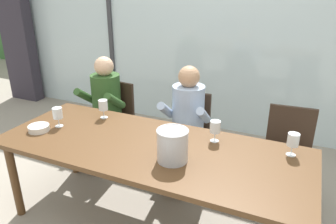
% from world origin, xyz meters
% --- Properties ---
extents(ground, '(14.00, 14.00, 0.00)m').
position_xyz_m(ground, '(0.00, 1.00, 0.00)').
color(ground, '#9E9384').
extents(window_glass_panel, '(7.65, 0.03, 2.60)m').
position_xyz_m(window_glass_panel, '(0.00, 2.13, 1.30)').
color(window_glass_panel, silver).
rests_on(window_glass_panel, ground).
extents(window_mullion_left, '(0.06, 0.06, 2.60)m').
position_xyz_m(window_mullion_left, '(-1.72, 2.11, 1.30)').
color(window_mullion_left, '#38383D').
rests_on(window_mullion_left, ground).
extents(hillside_vineyard, '(13.65, 2.40, 1.93)m').
position_xyz_m(hillside_vineyard, '(0.00, 5.15, 0.97)').
color(hillside_vineyard, '#386633').
rests_on(hillside_vineyard, ground).
extents(curtain_heavy_drape, '(0.56, 0.20, 2.60)m').
position_xyz_m(curtain_heavy_drape, '(-3.47, 1.95, 1.30)').
color(curtain_heavy_drape, '#332D38').
rests_on(curtain_heavy_drape, ground).
extents(dining_table, '(2.45, 0.95, 0.76)m').
position_xyz_m(dining_table, '(0.00, 0.00, 0.69)').
color(dining_table, brown).
rests_on(dining_table, ground).
extents(chair_near_curtain, '(0.49, 0.49, 0.88)m').
position_xyz_m(chair_near_curtain, '(-0.94, 0.90, 0.51)').
color(chair_near_curtain, '#332319').
rests_on(chair_near_curtain, ground).
extents(chair_left_of_center, '(0.45, 0.45, 0.88)m').
position_xyz_m(chair_left_of_center, '(-0.02, 0.90, 0.51)').
color(chair_left_of_center, '#332319').
rests_on(chair_left_of_center, ground).
extents(chair_center, '(0.47, 0.47, 0.88)m').
position_xyz_m(chair_center, '(0.98, 0.89, 0.51)').
color(chair_center, '#332319').
rests_on(chair_center, ground).
extents(person_olive_shirt, '(0.47, 0.61, 1.20)m').
position_xyz_m(person_olive_shirt, '(-0.97, 0.75, 0.69)').
color(person_olive_shirt, '#2D5123').
rests_on(person_olive_shirt, ground).
extents(person_pale_blue_shirt, '(0.48, 0.62, 1.20)m').
position_xyz_m(person_pale_blue_shirt, '(0.01, 0.75, 0.69)').
color(person_pale_blue_shirt, '#9EB2D1').
rests_on(person_pale_blue_shirt, ground).
extents(ice_bucket_primary, '(0.23, 0.23, 0.24)m').
position_xyz_m(ice_bucket_primary, '(0.25, -0.13, 0.88)').
color(ice_bucket_primary, '#B7B7BC').
rests_on(ice_bucket_primary, dining_table).
extents(tasting_bowl, '(0.18, 0.18, 0.05)m').
position_xyz_m(tasting_bowl, '(-0.98, -0.16, 0.78)').
color(tasting_bowl, silver).
rests_on(tasting_bowl, dining_table).
extents(wine_glass_by_left_taster, '(0.08, 0.08, 0.17)m').
position_xyz_m(wine_glass_by_left_taster, '(1.02, 0.30, 0.87)').
color(wine_glass_by_left_taster, silver).
rests_on(wine_glass_by_left_taster, dining_table).
extents(wine_glass_near_bucket, '(0.08, 0.08, 0.17)m').
position_xyz_m(wine_glass_near_bucket, '(0.14, 0.04, 0.87)').
color(wine_glass_near_bucket, silver).
rests_on(wine_glass_near_bucket, dining_table).
extents(wine_glass_center_pour, '(0.08, 0.08, 0.17)m').
position_xyz_m(wine_glass_center_pour, '(0.44, 0.28, 0.87)').
color(wine_glass_center_pour, silver).
rests_on(wine_glass_center_pour, dining_table).
extents(wine_glass_by_right_taster, '(0.08, 0.08, 0.17)m').
position_xyz_m(wine_glass_by_right_taster, '(-0.64, 0.31, 0.87)').
color(wine_glass_by_right_taster, silver).
rests_on(wine_glass_by_right_taster, dining_table).
extents(wine_glass_spare_empty, '(0.08, 0.08, 0.17)m').
position_xyz_m(wine_glass_spare_empty, '(-0.89, -0.01, 0.87)').
color(wine_glass_spare_empty, silver).
rests_on(wine_glass_spare_empty, dining_table).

